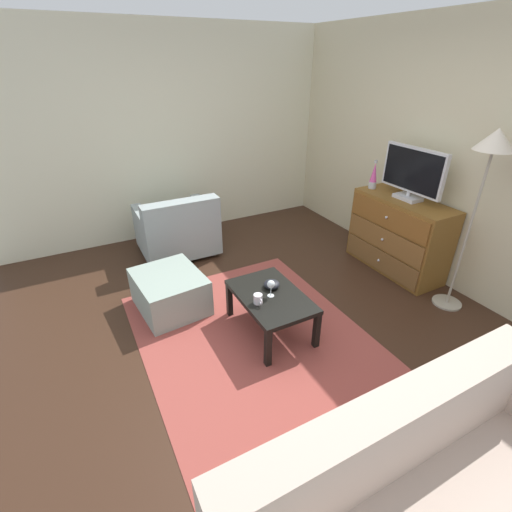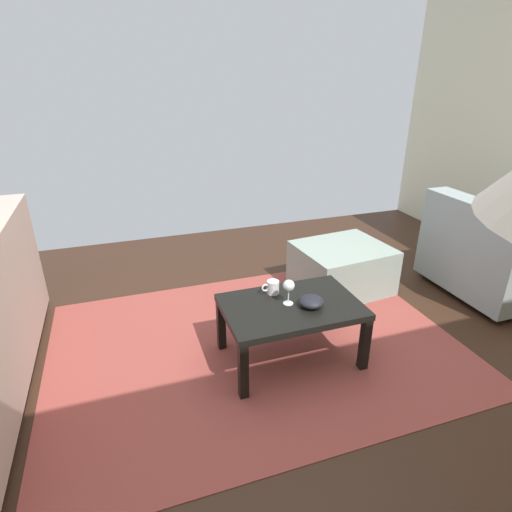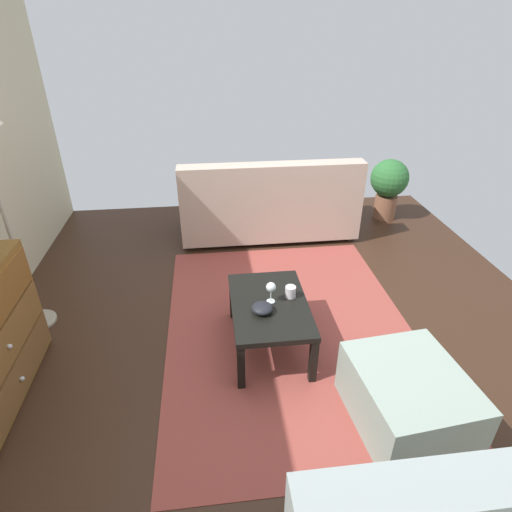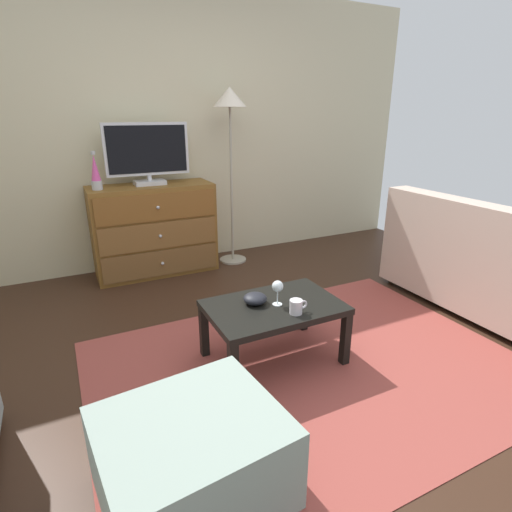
{
  "view_description": "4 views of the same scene",
  "coord_description": "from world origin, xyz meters",
  "px_view_note": "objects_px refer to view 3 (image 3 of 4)",
  "views": [
    {
      "loc": [
        2.33,
        -1.36,
        2.22
      ],
      "look_at": [
        -0.17,
        -0.04,
        0.68
      ],
      "focal_mm": 25.61,
      "sensor_mm": 36.0,
      "label": 1
    },
    {
      "loc": [
        0.93,
        1.95,
        1.65
      ],
      "look_at": [
        0.25,
        -0.05,
        0.71
      ],
      "focal_mm": 29.16,
      "sensor_mm": 36.0,
      "label": 2
    },
    {
      "loc": [
        -2.31,
        0.37,
        2.13
      ],
      "look_at": [
        -0.06,
        0.1,
        0.83
      ],
      "focal_mm": 29.24,
      "sensor_mm": 36.0,
      "label": 3
    },
    {
      "loc": [
        -1.04,
        -1.96,
        1.49
      ],
      "look_at": [
        -0.1,
        -0.03,
        0.73
      ],
      "focal_mm": 28.29,
      "sensor_mm": 36.0,
      "label": 4
    }
  ],
  "objects_px": {
    "mug": "(290,292)",
    "couch_large": "(268,205)",
    "bowl_decorative": "(262,308)",
    "ottoman": "(407,398)",
    "coffee_table": "(269,309)",
    "wine_glass": "(271,288)",
    "potted_plant": "(389,183)"
  },
  "relations": [
    {
      "from": "coffee_table",
      "to": "mug",
      "type": "distance_m",
      "value": 0.2
    },
    {
      "from": "bowl_decorative",
      "to": "ottoman",
      "type": "height_order",
      "value": "bowl_decorative"
    },
    {
      "from": "wine_glass",
      "to": "couch_large",
      "type": "height_order",
      "value": "couch_large"
    },
    {
      "from": "mug",
      "to": "bowl_decorative",
      "type": "xyz_separation_m",
      "value": [
        -0.16,
        0.22,
        -0.01
      ]
    },
    {
      "from": "wine_glass",
      "to": "potted_plant",
      "type": "relative_size",
      "value": 0.22
    },
    {
      "from": "ottoman",
      "to": "potted_plant",
      "type": "relative_size",
      "value": 0.97
    },
    {
      "from": "mug",
      "to": "potted_plant",
      "type": "height_order",
      "value": "potted_plant"
    },
    {
      "from": "coffee_table",
      "to": "couch_large",
      "type": "distance_m",
      "value": 1.88
    },
    {
      "from": "potted_plant",
      "to": "coffee_table",
      "type": "bearing_deg",
      "value": 140.73
    },
    {
      "from": "bowl_decorative",
      "to": "ottoman",
      "type": "relative_size",
      "value": 0.21
    },
    {
      "from": "bowl_decorative",
      "to": "couch_large",
      "type": "height_order",
      "value": "couch_large"
    },
    {
      "from": "mug",
      "to": "potted_plant",
      "type": "xyz_separation_m",
      "value": [
        2.07,
        -1.58,
        0.0
      ]
    },
    {
      "from": "wine_glass",
      "to": "couch_large",
      "type": "relative_size",
      "value": 0.08
    },
    {
      "from": "mug",
      "to": "wine_glass",
      "type": "bearing_deg",
      "value": 106.52
    },
    {
      "from": "ottoman",
      "to": "coffee_table",
      "type": "bearing_deg",
      "value": 43.11
    },
    {
      "from": "wine_glass",
      "to": "bowl_decorative",
      "type": "distance_m",
      "value": 0.16
    },
    {
      "from": "coffee_table",
      "to": "ottoman",
      "type": "bearing_deg",
      "value": -136.89
    },
    {
      "from": "couch_large",
      "to": "ottoman",
      "type": "bearing_deg",
      "value": -170.26
    },
    {
      "from": "couch_large",
      "to": "potted_plant",
      "type": "xyz_separation_m",
      "value": [
        0.26,
        -1.48,
        0.09
      ]
    },
    {
      "from": "bowl_decorative",
      "to": "potted_plant",
      "type": "relative_size",
      "value": 0.2
    },
    {
      "from": "coffee_table",
      "to": "bowl_decorative",
      "type": "xyz_separation_m",
      "value": [
        -0.1,
        0.06,
        0.09
      ]
    },
    {
      "from": "mug",
      "to": "ottoman",
      "type": "relative_size",
      "value": 0.16
    },
    {
      "from": "potted_plant",
      "to": "wine_glass",
      "type": "bearing_deg",
      "value": 140.69
    },
    {
      "from": "coffee_table",
      "to": "ottoman",
      "type": "height_order",
      "value": "coffee_table"
    },
    {
      "from": "mug",
      "to": "couch_large",
      "type": "xyz_separation_m",
      "value": [
        1.8,
        -0.1,
        -0.09
      ]
    },
    {
      "from": "wine_glass",
      "to": "potted_plant",
      "type": "height_order",
      "value": "potted_plant"
    },
    {
      "from": "mug",
      "to": "couch_large",
      "type": "bearing_deg",
      "value": -3.21
    },
    {
      "from": "couch_large",
      "to": "ottoman",
      "type": "xyz_separation_m",
      "value": [
        -2.62,
        -0.45,
        -0.16
      ]
    },
    {
      "from": "potted_plant",
      "to": "ottoman",
      "type": "bearing_deg",
      "value": 160.39
    },
    {
      "from": "mug",
      "to": "bowl_decorative",
      "type": "distance_m",
      "value": 0.27
    },
    {
      "from": "bowl_decorative",
      "to": "wine_glass",
      "type": "bearing_deg",
      "value": -33.07
    },
    {
      "from": "mug",
      "to": "coffee_table",
      "type": "bearing_deg",
      "value": 110.85
    }
  ]
}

